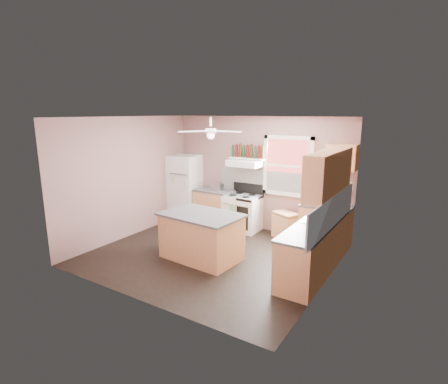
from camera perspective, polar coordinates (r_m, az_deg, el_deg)
The scene contains 32 objects.
floor at distance 7.09m, azimuth -2.01°, elevation -10.26°, with size 4.50×4.50×0.00m, color black.
ceiling at distance 6.52m, azimuth -2.20°, elevation 12.12°, with size 4.50×4.50×0.00m, color white.
wall_back at distance 8.39m, azimuth 5.69°, elevation 2.98°, with size 4.50×0.05×2.70m, color #886360.
wall_right at distance 5.75m, azimuth 17.04°, elevation -2.18°, with size 0.05×4.00×2.70m, color #886360.
wall_left at distance 8.15m, azimuth -15.47°, elevation 2.27°, with size 0.05×4.00×2.70m, color #886360.
backsplash_back at distance 8.20m, azimuth 8.36°, elevation 1.43°, with size 2.90×0.03×0.55m, color white.
backsplash_right at distance 6.08m, azimuth 17.32°, elevation -3.08°, with size 0.03×2.60×0.55m, color white.
window_view at distance 8.01m, azimuth 10.41°, elevation 4.17°, with size 1.00×0.02×1.20m, color maroon.
window_frame at distance 7.99m, azimuth 10.34°, elevation 4.15°, with size 1.16×0.07×1.36m, color white.
refrigerator at distance 9.19m, azimuth -6.44°, elevation 0.68°, with size 0.72×0.70×1.71m, color white.
base_cabinet_left at distance 8.84m, azimuth -1.55°, elevation -2.56°, with size 0.90×0.60×0.86m, color #B57B4B.
counter_left at distance 8.73m, azimuth -1.57°, elevation 0.28°, with size 0.92×0.62×0.04m, color #444346.
toaster at distance 8.60m, azimuth -1.09°, elevation 0.84°, with size 0.28×0.16×0.18m, color silver.
stove at distance 8.41m, azimuth 3.00°, elevation -3.39°, with size 0.82×0.64×0.86m, color white.
range_hood at distance 8.22m, azimuth 3.44°, elevation 4.71°, with size 0.78×0.50×0.14m, color white.
bottle_shelf at distance 8.31m, azimuth 3.85°, elevation 5.49°, with size 0.90×0.26×0.03m, color white.
cart at distance 8.03m, azimuth 9.97°, elevation -5.58°, with size 0.53×0.36×0.53m, color #B57B4B.
base_cabinet_corner at distance 7.71m, azimuth 16.20°, elevation -5.43°, with size 1.00×0.60×0.86m, color #B57B4B.
base_cabinet_right at distance 6.39m, azimuth 14.38°, elevation -9.17°, with size 0.60×2.20×0.86m, color #B57B4B.
counter_corner at distance 7.59m, azimuth 16.41°, elevation -2.20°, with size 1.02×0.62×0.04m, color #444346.
counter_right at distance 6.24m, azimuth 14.52°, elevation -5.33°, with size 0.62×2.22×0.04m, color #444346.
sink at distance 6.42m, azimuth 15.08°, elevation -4.71°, with size 0.55×0.45×0.03m, color silver.
faucet at distance 6.36m, azimuth 16.50°, elevation -4.27°, with size 0.03×0.03×0.14m, color silver.
upper_cabinet_right at distance 6.18m, azimuth 16.80°, elevation 2.96°, with size 0.33×1.80×0.76m, color #B57B4B.
upper_cabinet_corner at distance 7.47m, azimuth 18.66°, elevation 5.40°, with size 0.60×0.33×0.52m, color #B57B4B.
paper_towel at distance 7.58m, azimuth 19.24°, elevation 0.47°, with size 0.12×0.12×0.26m, color white.
island at distance 6.82m, azimuth -3.67°, elevation -7.37°, with size 1.44×0.91×0.86m, color #B57B4B.
island_top at distance 6.67m, azimuth -3.73°, elevation -3.74°, with size 1.52×0.99×0.04m, color #444346.
ceiling_fan_hub at distance 6.52m, azimuth -2.18°, elevation 9.92°, with size 0.20×0.20×0.08m, color white.
soap_bottle at distance 5.97m, azimuth 14.79°, elevation -4.69°, with size 0.10×0.10×0.26m, color silver.
red_caddy at distance 6.87m, azimuth 17.34°, elevation -3.22°, with size 0.18×0.12×0.10m, color #AB0E18.
wine_bottles at distance 8.28m, azimuth 3.89°, elevation 6.59°, with size 0.86×0.06×0.31m.
Camera 1 is at (3.67, -5.39, 2.79)m, focal length 28.00 mm.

